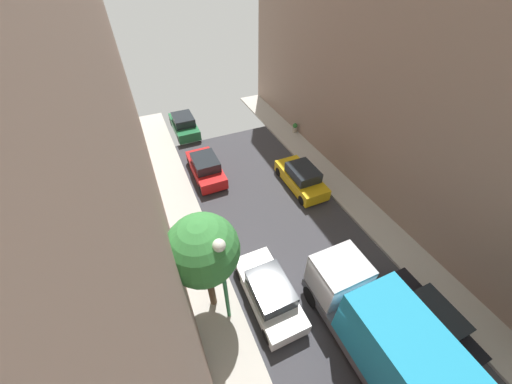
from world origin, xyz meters
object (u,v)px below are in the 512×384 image
parked_car_left_4 (184,125)px  parked_car_right_1 (427,319)px  parked_car_left_2 (269,292)px  parked_car_right_2 (301,178)px  street_tree_0 (203,250)px  parked_car_left_3 (206,168)px  lamp_post (223,272)px  potted_plant_2 (295,128)px  delivery_truck (382,336)px

parked_car_left_4 → parked_car_right_1: bearing=-74.9°
parked_car_right_1 → parked_car_left_2: bearing=145.7°
parked_car_right_2 → parked_car_left_2: bearing=-130.6°
parked_car_left_4 → parked_car_right_2: 11.39m
parked_car_right_2 → street_tree_0: street_tree_0 is taller
parked_car_right_1 → street_tree_0: (-7.74, 4.54, 3.34)m
parked_car_left_3 → parked_car_right_1: 14.60m
parked_car_left_3 → lamp_post: bearing=-100.9°
street_tree_0 → parked_car_left_2: bearing=-20.2°
parked_car_right_2 → potted_plant_2: 6.79m
parked_car_left_3 → potted_plant_2: bearing=16.6°
street_tree_0 → lamp_post: bearing=-62.3°
parked_car_left_2 → parked_car_right_1: bearing=-34.3°
delivery_truck → parked_car_left_3: bearing=101.3°
parked_car_left_3 → lamp_post: size_ratio=0.81×
parked_car_left_2 → lamp_post: (-1.90, 0.03, 2.88)m
parked_car_left_2 → parked_car_left_3: bearing=90.0°
parked_car_right_2 → potted_plant_2: parked_car_right_2 is taller
parked_car_left_3 → potted_plant_2: (8.41, 2.50, -0.15)m
parked_car_left_3 → delivery_truck: size_ratio=0.64×
parked_car_right_2 → street_tree_0: size_ratio=0.79×
parked_car_left_3 → potted_plant_2: 8.78m
parked_car_left_2 → parked_car_left_3: (0.00, 9.88, 0.00)m
parked_car_right_1 → street_tree_0: size_ratio=0.79×
parked_car_left_3 → street_tree_0: bearing=-104.5°
parked_car_right_1 → lamp_post: (-7.30, 3.71, 2.88)m
delivery_truck → lamp_post: bearing=141.6°
parked_car_right_1 → delivery_truck: (-2.70, 0.07, 1.07)m
potted_plant_2 → delivery_truck: bearing=-109.7°
parked_car_right_2 → delivery_truck: size_ratio=0.64×
parked_car_left_4 → potted_plant_2: size_ratio=5.31×
lamp_post → potted_plant_2: bearing=50.1°
potted_plant_2 → lamp_post: size_ratio=0.15×
parked_car_left_4 → parked_car_right_2: bearing=-61.7°
potted_plant_2 → parked_car_left_4: bearing=154.8°
lamp_post → parked_car_left_3: bearing=79.1°
parked_car_left_4 → potted_plant_2: bearing=-25.2°
parked_car_left_3 → street_tree_0: (-2.34, -9.03, 3.34)m
street_tree_0 → lamp_post: street_tree_0 is taller
parked_car_left_4 → parked_car_left_3: bearing=-90.0°
parked_car_right_2 → lamp_post: bearing=-139.3°
potted_plant_2 → lamp_post: bearing=-129.9°
parked_car_left_3 → parked_car_left_4: 6.45m
parked_car_left_2 → parked_car_right_2: 8.30m
parked_car_left_2 → lamp_post: lamp_post is taller
parked_car_right_1 → lamp_post: 8.68m
delivery_truck → street_tree_0: 7.11m
potted_plant_2 → parked_car_left_3: bearing=-163.4°
parked_car_left_3 → delivery_truck: bearing=-78.7°
parked_car_right_2 → street_tree_0: (-7.74, -5.45, 3.34)m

